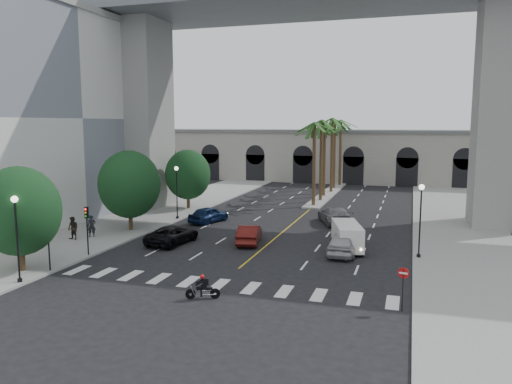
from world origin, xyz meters
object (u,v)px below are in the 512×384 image
car_b (249,234)px  do_not_enter_sign (403,280)px  cargo_van (347,236)px  traffic_signal_far (87,223)px  pedestrian_b (73,228)px  traffic_signal_near (48,235)px  car_a (343,243)px  lamp_post_left_far (177,188)px  car_e (209,215)px  lamp_post_right (420,214)px  car_d (335,215)px  car_c (173,235)px  pedestrian_a (92,226)px  motorcycle_rider (204,288)px  lamp_post_left_near (17,232)px

car_b → do_not_enter_sign: do_not_enter_sign is taller
cargo_van → traffic_signal_far: bearing=-172.8°
pedestrian_b → traffic_signal_near: bearing=-53.6°
car_a → pedestrian_b: bearing=5.9°
lamp_post_left_far → traffic_signal_far: 14.52m
lamp_post_left_far → car_b: 12.45m
traffic_signal_far → car_e: size_ratio=0.80×
lamp_post_right → traffic_signal_near: size_ratio=1.47×
car_b → car_d: 11.23m
traffic_signal_near → car_d: traffic_signal_near is taller
traffic_signal_near → car_b: size_ratio=0.79×
pedestrian_b → car_b: bearing=23.4°
car_a → car_c: size_ratio=0.95×
traffic_signal_near → pedestrian_a: bearing=109.9°
pedestrian_a → do_not_enter_sign: bearing=-54.5°
car_c → car_d: bearing=-126.4°
car_e → car_d: bearing=-149.5°
car_b → car_e: bearing=-58.1°
car_d → car_e: 12.14m
pedestrian_b → car_d: bearing=43.7°
traffic_signal_near → motorcycle_rider: traffic_signal_near is taller
lamp_post_left_near → car_c: 12.87m
lamp_post_right → motorcycle_rider: (-11.32, -11.98, -2.60)m
car_d → do_not_enter_sign: (6.66, -21.40, 0.84)m
motorcycle_rider → pedestrian_a: (-14.63, 10.47, 0.44)m
lamp_post_left_far → pedestrian_a: (-3.15, -9.50, -2.16)m
lamp_post_left_far → car_a: (17.49, -8.31, -2.38)m
lamp_post_left_near → cargo_van: bearing=38.4°
car_e → pedestrian_a: 11.38m
pedestrian_a → do_not_enter_sign: size_ratio=0.79×
pedestrian_b → do_not_enter_sign: (25.87, -7.82, 0.58)m
lamp_post_right → pedestrian_a: (-25.95, -1.50, -2.16)m
lamp_post_left_far → car_a: 19.51m
traffic_signal_near → car_b: traffic_signal_near is taller
pedestrian_b → traffic_signal_far: bearing=-33.6°
car_a → pedestrian_a: bearing=2.5°
cargo_van → pedestrian_a: bearing=170.9°
motorcycle_rider → car_a: bearing=41.2°
car_b → lamp_post_left_far: bearing=-47.0°
traffic_signal_near → car_e: (3.37, 18.24, -1.73)m
lamp_post_right → traffic_signal_far: (-22.70, -6.50, -0.71)m
traffic_signal_far → car_e: traffic_signal_far is taller
traffic_signal_near → car_c: (3.95, 9.46, -1.79)m
car_b → pedestrian_a: pedestrian_a is taller
traffic_signal_far → pedestrian_b: size_ratio=1.93×
car_e → pedestrian_a: bearing=70.6°
lamp_post_left_near → traffic_signal_far: 6.54m
traffic_signal_far → motorcycle_rider: traffic_signal_far is taller
pedestrian_b → lamp_post_left_far: bearing=78.3°
pedestrian_b → pedestrian_a: bearing=66.9°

